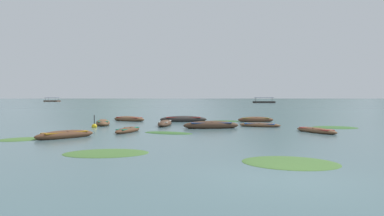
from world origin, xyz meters
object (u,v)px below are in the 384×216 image
ferry_1 (264,102)px  rowboat_3 (65,135)px  rowboat_8 (129,119)px  ferry_0 (52,101)px  rowboat_4 (128,130)px  rowboat_6 (260,125)px  rowboat_7 (316,131)px  mooring_buoy (94,126)px  rowboat_9 (165,123)px  rowboat_2 (103,123)px  rowboat_0 (211,125)px  rowboat_5 (183,119)px  rowboat_1 (256,120)px

ferry_1 → rowboat_3: bearing=-108.4°
rowboat_8 → ferry_0: (-64.06, 172.14, 0.27)m
rowboat_4 → rowboat_6: 10.32m
ferry_0 → ferry_1: (106.24, -55.06, -0.00)m
rowboat_7 → mooring_buoy: bearing=162.9°
rowboat_8 → rowboat_9: size_ratio=0.97×
rowboat_2 → ferry_0: size_ratio=0.41×
rowboat_0 → rowboat_5: rowboat_0 is taller
ferry_0 → rowboat_2: bearing=-70.5°
rowboat_3 → rowboat_1: bearing=43.8°
rowboat_3 → rowboat_9: rowboat_9 is taller
ferry_1 → mooring_buoy: 132.18m
rowboat_2 → rowboat_3: rowboat_2 is taller
rowboat_4 → rowboat_8: size_ratio=0.86×
rowboat_3 → rowboat_4: size_ratio=0.99×
rowboat_3 → rowboat_8: bearing=83.4°
rowboat_5 → rowboat_9: size_ratio=1.16×
rowboat_5 → ferry_0: (-69.23, 173.29, 0.24)m
rowboat_9 → rowboat_3: bearing=-121.5°
rowboat_5 → mooring_buoy: 9.39m
rowboat_1 → rowboat_7: rowboat_1 is taller
rowboat_5 → rowboat_1: bearing=-4.2°
rowboat_7 → rowboat_5: bearing=126.5°
ferry_0 → mooring_buoy: ferry_0 is taller
rowboat_3 → rowboat_7: rowboat_3 is taller
rowboat_8 → ferry_1: size_ratio=0.38×
rowboat_0 → rowboat_8: (-7.00, 8.64, -0.03)m
mooring_buoy → ferry_0: bearing=109.2°
rowboat_5 → rowboat_6: bearing=-48.1°
rowboat_3 → ferry_0: bearing=108.5°
rowboat_5 → rowboat_6: 8.51m
rowboat_1 → ferry_0: ferry_0 is taller
ferry_0 → rowboat_0: bearing=-68.5°
rowboat_8 → ferry_1: 124.44m
rowboat_1 → rowboat_7: 10.70m
rowboat_7 → ferry_0: bearing=112.8°
rowboat_9 → rowboat_0: bearing=-37.2°
rowboat_2 → rowboat_7: rowboat_2 is taller
rowboat_9 → rowboat_5: bearing=71.9°
rowboat_8 → ferry_0: 183.67m
rowboat_0 → rowboat_8: 11.12m
rowboat_0 → rowboat_9: bearing=142.8°
ferry_0 → ferry_1: bearing=-27.4°
rowboat_2 → rowboat_9: 5.16m
rowboat_5 → ferry_1: bearing=72.6°
rowboat_6 → mooring_buoy: bearing=-179.3°
mooring_buoy → rowboat_0: bearing=-6.6°
rowboat_5 → rowboat_3: bearing=-117.0°
rowboat_8 → mooring_buoy: (-1.61, -7.64, -0.08)m
rowboat_0 → rowboat_3: 10.56m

